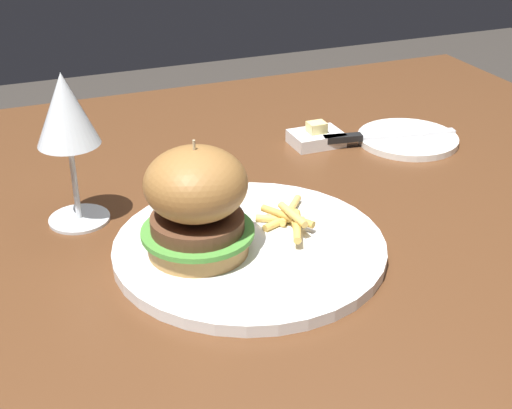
# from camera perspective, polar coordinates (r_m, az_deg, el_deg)

# --- Properties ---
(dining_table) EXTENTS (1.19, 0.95, 0.74)m
(dining_table) POSITION_cam_1_polar(r_m,az_deg,el_deg) (1.00, 2.09, -3.42)
(dining_table) COLOR #56331C
(dining_table) RESTS_ON ground
(main_plate) EXTENTS (0.31, 0.31, 0.01)m
(main_plate) POSITION_cam_1_polar(r_m,az_deg,el_deg) (0.82, -0.52, -3.46)
(main_plate) COLOR white
(main_plate) RESTS_ON dining_table
(burger_sandwich) EXTENTS (0.13, 0.13, 0.13)m
(burger_sandwich) POSITION_cam_1_polar(r_m,az_deg,el_deg) (0.77, -4.79, 0.20)
(burger_sandwich) COLOR #B78447
(burger_sandwich) RESTS_ON main_plate
(fries_pile) EXTENTS (0.07, 0.11, 0.03)m
(fries_pile) POSITION_cam_1_polar(r_m,az_deg,el_deg) (0.84, 2.67, -1.09)
(fries_pile) COLOR #E0B251
(fries_pile) RESTS_ON main_plate
(wine_glass) EXTENTS (0.08, 0.08, 0.19)m
(wine_glass) POSITION_cam_1_polar(r_m,az_deg,el_deg) (0.86, -14.97, 6.95)
(wine_glass) COLOR silver
(wine_glass) RESTS_ON dining_table
(bread_plate) EXTENTS (0.15, 0.15, 0.01)m
(bread_plate) POSITION_cam_1_polar(r_m,az_deg,el_deg) (1.14, 12.04, 5.16)
(bread_plate) COLOR white
(bread_plate) RESTS_ON dining_table
(table_knife) EXTENTS (0.21, 0.05, 0.01)m
(table_knife) POSITION_cam_1_polar(r_m,az_deg,el_deg) (1.11, 9.69, 5.41)
(table_knife) COLOR silver
(table_knife) RESTS_ON bread_plate
(butter_dish) EXTENTS (0.08, 0.06, 0.04)m
(butter_dish) POSITION_cam_1_polar(r_m,az_deg,el_deg) (1.10, 4.84, 5.39)
(butter_dish) COLOR white
(butter_dish) RESTS_ON dining_table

